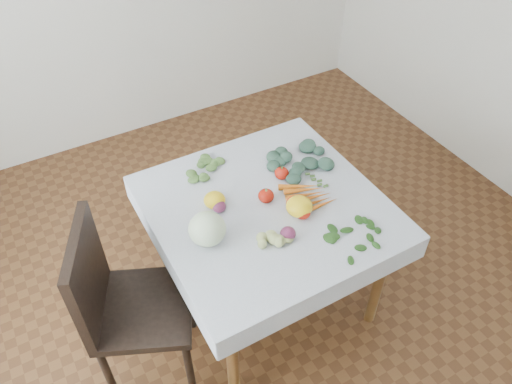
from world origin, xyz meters
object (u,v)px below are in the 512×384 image
Objects in this scene: chair at (121,299)px; cabbage at (207,229)px; table at (267,219)px; carrot_bunch at (310,196)px; heirloom_back at (215,200)px.

cabbage is at bearing -3.07° from chair.
table is 1.00× the size of chair.
chair reaches higher than carrot_bunch.
table is 5.73× the size of cabbage.
cabbage reaches higher than table.
carrot_bunch is (0.21, -0.06, 0.12)m from table.
carrot_bunch is (1.02, -0.02, 0.20)m from chair.
cabbage is 0.71× the size of carrot_bunch.
carrot_bunch is (0.44, -0.19, -0.02)m from heirloom_back.
carrot_bunch is at bearing -15.73° from table.
table is 0.41m from cabbage.
chair is at bearing 176.93° from cabbage.
table is at bearing 164.27° from carrot_bunch.
table is at bearing -28.94° from heirloom_back.
chair is at bearing -163.67° from heirloom_back.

